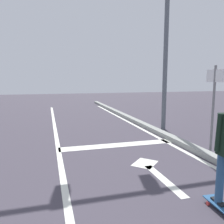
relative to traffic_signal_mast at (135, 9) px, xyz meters
The scene contains 8 objects.
lane_line_center 5.39m from the traffic_signal_mast, 140.64° to the right, with size 0.12×20.00×0.01m, color silver.
lane_line_curbside 4.70m from the traffic_signal_mast, 79.20° to the right, with size 0.12×20.00×0.01m, color silver.
stop_bar 4.52m from the traffic_signal_mast, 125.21° to the right, with size 3.26×0.40×0.01m, color silver.
lane_arrow_stem 5.71m from the traffic_signal_mast, 103.09° to the right, with size 0.16×1.40×0.01m, color silver.
lane_arrow_head 5.18m from the traffic_signal_mast, 106.61° to the right, with size 0.56×0.44×0.01m, color silver.
curb_strip 4.67m from the traffic_signal_mast, 73.08° to the right, with size 0.24×24.00×0.14m, color gray.
traffic_signal_mast is the anchor object (origin of this frame).
street_sign_post 4.01m from the traffic_signal_mast, 70.74° to the right, with size 0.16×0.43×2.17m.
Camera 1 is at (-0.14, 0.79, 1.85)m, focal length 36.45 mm.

